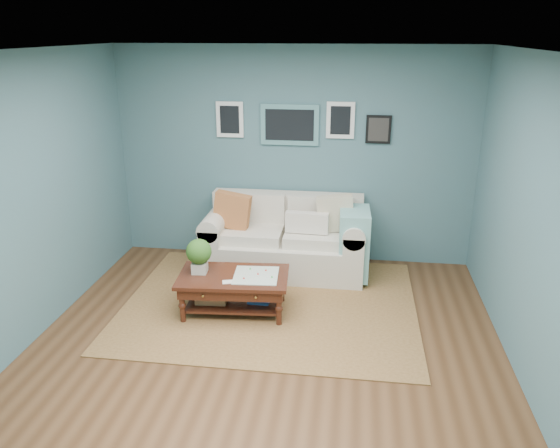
# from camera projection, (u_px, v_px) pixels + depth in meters

# --- Properties ---
(room_shell) EXTENTS (5.00, 5.02, 2.70)m
(room_shell) POSITION_uv_depth(u_px,v_px,m) (261.00, 219.00, 4.58)
(room_shell) COLOR brown
(room_shell) RESTS_ON ground
(area_rug) EXTENTS (3.16, 2.53, 0.01)m
(area_rug) POSITION_uv_depth(u_px,v_px,m) (270.00, 304.00, 6.01)
(area_rug) COLOR brown
(area_rug) RESTS_ON ground
(loveseat) EXTENTS (2.00, 0.91, 1.03)m
(loveseat) POSITION_uv_depth(u_px,v_px,m) (292.00, 239.00, 6.73)
(loveseat) COLOR beige
(loveseat) RESTS_ON ground
(coffee_table) EXTENTS (1.19, 0.75, 0.80)m
(coffee_table) POSITION_uv_depth(u_px,v_px,m) (228.00, 281.00, 5.75)
(coffee_table) COLOR #361A10
(coffee_table) RESTS_ON ground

